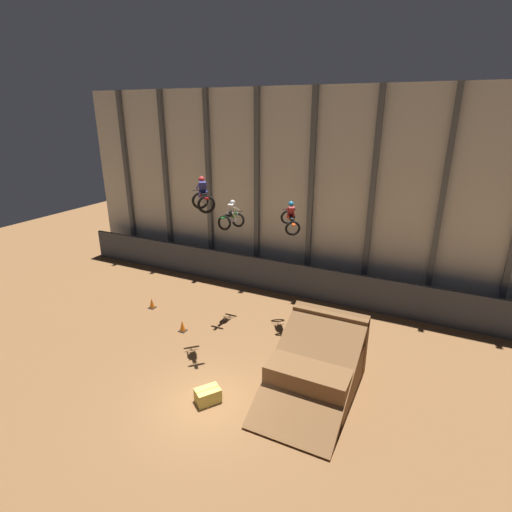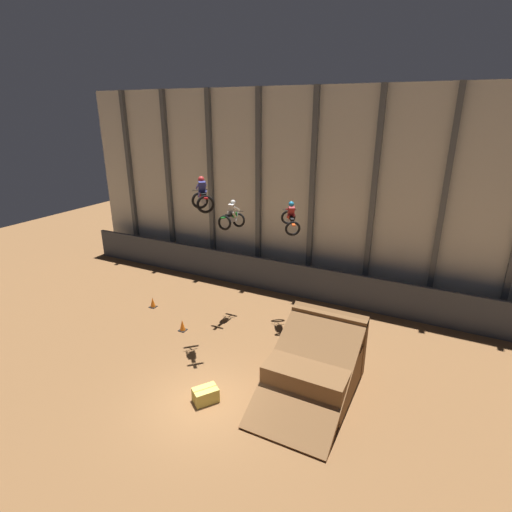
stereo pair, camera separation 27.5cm
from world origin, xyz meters
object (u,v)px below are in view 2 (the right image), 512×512
Objects in this scene: rider_bike_left_air at (232,217)px; traffic_cone_arena_edge at (153,303)px; dirt_ramp at (316,364)px; rider_bike_right_air at (291,218)px; traffic_cone_near_ramp at (182,325)px; hay_bale_trackside at (206,395)px; rider_bike_center_air at (202,197)px.

rider_bike_left_air is 3.00× the size of traffic_cone_arena_edge.
dirt_ramp is 2.93× the size of rider_bike_right_air.
dirt_ramp is 7.30m from traffic_cone_near_ramp.
rider_bike_left_air is 2.93m from rider_bike_right_air.
hay_bale_trackside is at bearing -139.70° from dirt_ramp.
rider_bike_right_air is at bearing 11.79° from rider_bike_center_air.
rider_bike_center_air reaches higher than rider_bike_left_air.
rider_bike_left_air is 1.06× the size of rider_bike_center_air.
traffic_cone_arena_edge is 0.54× the size of hay_bale_trackside.
hay_bale_trackside is (-3.33, -2.82, -0.64)m from dirt_ramp.
dirt_ramp is 8.23m from rider_bike_left_air.
rider_bike_right_air is (2.85, 0.67, 0.10)m from rider_bike_left_air.
traffic_cone_near_ramp is 3.25m from traffic_cone_arena_edge.
traffic_cone_near_ramp is at bearing -23.34° from traffic_cone_arena_edge.
dirt_ramp is 2.98× the size of rider_bike_left_air.
rider_bike_left_air is 0.98× the size of rider_bike_right_air.
rider_bike_center_air is (0.36, -2.98, 1.58)m from rider_bike_left_air.
rider_bike_right_air is 9.08m from traffic_cone_arena_edge.
traffic_cone_arena_edge is (-4.31, -1.49, -5.03)m from rider_bike_left_air.
dirt_ramp is 8.17m from rider_bike_center_air.
rider_bike_center_air is 1.52× the size of hay_bale_trackside.
traffic_cone_near_ramp is at bearing -172.06° from rider_bike_right_air.
dirt_ramp is 8.92× the size of traffic_cone_arena_edge.
rider_bike_center_air is (-5.52, 0.74, 5.97)m from dirt_ramp.
rider_bike_center_air reaches higher than dirt_ramp.
dirt_ramp is 6.98m from rider_bike_right_air.
traffic_cone_near_ramp reaches higher than hay_bale_trackside.
rider_bike_center_air is 2.83× the size of traffic_cone_near_ramp.
rider_bike_right_air is at bearing 12.87° from rider_bike_left_air.
rider_bike_right_air is 1.63× the size of hay_bale_trackside.
rider_bike_right_air is 3.05× the size of traffic_cone_arena_edge.
traffic_cone_arena_edge is (-10.20, 2.23, -0.64)m from dirt_ramp.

